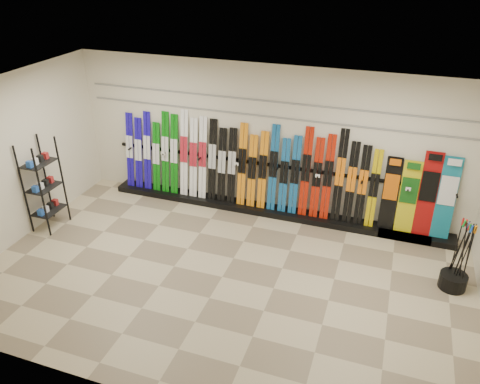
% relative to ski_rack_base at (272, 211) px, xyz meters
% --- Properties ---
extents(floor, '(8.00, 8.00, 0.00)m').
position_rel_ski_rack_base_xyz_m(floor, '(-0.22, -2.28, -0.06)').
color(floor, '#86755C').
rests_on(floor, ground).
extents(back_wall, '(8.00, 0.00, 8.00)m').
position_rel_ski_rack_base_xyz_m(back_wall, '(-0.22, 0.22, 1.44)').
color(back_wall, beige).
rests_on(back_wall, floor).
extents(left_wall, '(0.00, 5.00, 5.00)m').
position_rel_ski_rack_base_xyz_m(left_wall, '(-4.22, -2.28, 1.44)').
color(left_wall, beige).
rests_on(left_wall, floor).
extents(ceiling, '(8.00, 8.00, 0.00)m').
position_rel_ski_rack_base_xyz_m(ceiling, '(-0.22, -2.28, 2.94)').
color(ceiling, silver).
rests_on(ceiling, back_wall).
extents(ski_rack_base, '(8.00, 0.40, 0.12)m').
position_rel_ski_rack_base_xyz_m(ski_rack_base, '(0.00, 0.00, 0.00)').
color(ski_rack_base, black).
rests_on(ski_rack_base, floor).
extents(skis, '(5.36, 0.28, 1.83)m').
position_rel_ski_rack_base_xyz_m(skis, '(-0.69, 0.07, 0.88)').
color(skis, '#1B0EAD').
rests_on(skis, ski_rack_base).
extents(snowboards, '(1.26, 0.24, 1.59)m').
position_rel_ski_rack_base_xyz_m(snowboards, '(2.74, 0.07, 0.80)').
color(snowboards, black).
rests_on(snowboards, ski_rack_base).
extents(accessory_rack, '(0.40, 0.60, 1.79)m').
position_rel_ski_rack_base_xyz_m(accessory_rack, '(-3.97, -1.87, 0.83)').
color(accessory_rack, black).
rests_on(accessory_rack, floor).
extents(pole_bin, '(0.43, 0.43, 0.25)m').
position_rel_ski_rack_base_xyz_m(pole_bin, '(3.38, -1.31, 0.07)').
color(pole_bin, black).
rests_on(pole_bin, floor).
extents(ski_poles, '(0.25, 0.27, 1.18)m').
position_rel_ski_rack_base_xyz_m(ski_poles, '(3.41, -1.26, 0.55)').
color(ski_poles, black).
rests_on(ski_poles, pole_bin).
extents(slatwall_rail_0, '(7.60, 0.02, 0.03)m').
position_rel_ski_rack_base_xyz_m(slatwall_rail_0, '(-0.22, 0.20, 1.94)').
color(slatwall_rail_0, gray).
rests_on(slatwall_rail_0, back_wall).
extents(slatwall_rail_1, '(7.60, 0.02, 0.03)m').
position_rel_ski_rack_base_xyz_m(slatwall_rail_1, '(-0.22, 0.20, 2.24)').
color(slatwall_rail_1, gray).
rests_on(slatwall_rail_1, back_wall).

